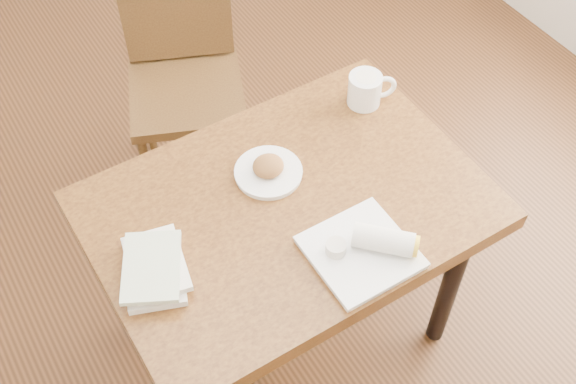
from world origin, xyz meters
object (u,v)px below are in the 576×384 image
table (288,223)px  chair_far (183,64)px  coffee_mug (366,89)px  plate_scone (268,170)px  plate_burrito (368,248)px  book_stack (154,268)px

table → chair_far: 0.91m
coffee_mug → plate_scone: bearing=-166.6°
plate_scone → table: bearing=-93.6°
plate_scone → coffee_mug: bearing=13.4°
plate_burrito → book_stack: plate_burrito is taller
table → book_stack: size_ratio=4.23×
table → coffee_mug: bearing=27.3°
chair_far → coffee_mug: (0.32, -0.69, 0.26)m
chair_far → plate_scone: (-0.09, -0.78, 0.22)m
table → plate_scone: plate_scone is taller
table → chair_far: size_ratio=1.14×
chair_far → book_stack: 1.08m
table → coffee_mug: (0.42, 0.22, 0.15)m
plate_scone → coffee_mug: coffee_mug is taller
coffee_mug → plate_burrito: bearing=-125.1°
plate_scone → plate_burrito: 0.38m
coffee_mug → book_stack: 0.87m
plate_scone → coffee_mug: 0.42m
chair_far → book_stack: (-0.51, -0.92, 0.23)m
table → plate_burrito: size_ratio=4.06×
table → coffee_mug: coffee_mug is taller
table → chair_far: chair_far is taller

